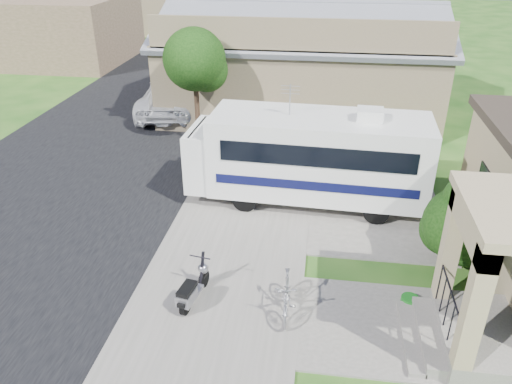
# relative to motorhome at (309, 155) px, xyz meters

# --- Properties ---
(ground) EXTENTS (120.00, 120.00, 0.00)m
(ground) POSITION_rel_motorhome_xyz_m (-0.86, -4.57, -1.61)
(ground) COLOR #1B4713
(street_slab) EXTENTS (9.00, 80.00, 0.02)m
(street_slab) POSITION_rel_motorhome_xyz_m (-8.36, 5.43, -1.60)
(street_slab) COLOR black
(street_slab) RESTS_ON ground
(sidewalk_slab) EXTENTS (4.00, 80.00, 0.06)m
(sidewalk_slab) POSITION_rel_motorhome_xyz_m (-1.86, 5.43, -1.58)
(sidewalk_slab) COLOR #64615A
(sidewalk_slab) RESTS_ON ground
(driveway_slab) EXTENTS (7.00, 6.00, 0.05)m
(driveway_slab) POSITION_rel_motorhome_xyz_m (0.64, -0.07, -1.58)
(driveway_slab) COLOR #64615A
(driveway_slab) RESTS_ON ground
(walk_slab) EXTENTS (4.00, 3.00, 0.05)m
(walk_slab) POSITION_rel_motorhome_xyz_m (2.14, -5.57, -1.58)
(walk_slab) COLOR #64615A
(walk_slab) RESTS_ON ground
(warehouse) EXTENTS (12.50, 8.40, 5.04)m
(warehouse) POSITION_rel_motorhome_xyz_m (-0.86, 9.40, 0.38)
(warehouse) COLOR #77664A
(warehouse) RESTS_ON ground
(distant_bldg_far) EXTENTS (10.00, 8.00, 4.00)m
(distant_bldg_far) POSITION_rel_motorhome_xyz_m (-17.86, 17.43, 0.39)
(distant_bldg_far) COLOR brown
(distant_bldg_far) RESTS_ON ground
(distant_bldg_near) EXTENTS (8.00, 7.00, 3.20)m
(distant_bldg_near) POSITION_rel_motorhome_xyz_m (-15.86, 29.43, -0.01)
(distant_bldg_near) COLOR #77664A
(distant_bldg_near) RESTS_ON ground
(street_tree_a) EXTENTS (2.44, 2.40, 4.58)m
(street_tree_a) POSITION_rel_motorhome_xyz_m (-4.56, 4.48, 1.64)
(street_tree_a) COLOR black
(street_tree_a) RESTS_ON ground
(street_tree_b) EXTENTS (2.44, 2.40, 4.73)m
(street_tree_b) POSITION_rel_motorhome_xyz_m (-4.56, 14.48, 1.79)
(street_tree_b) COLOR black
(street_tree_b) RESTS_ON ground
(street_tree_c) EXTENTS (2.44, 2.40, 4.42)m
(street_tree_c) POSITION_rel_motorhome_xyz_m (-4.56, 23.48, 1.50)
(street_tree_c) COLOR black
(street_tree_c) RESTS_ON ground
(motorhome) EXTENTS (7.39, 2.64, 3.74)m
(motorhome) POSITION_rel_motorhome_xyz_m (0.00, 0.00, 0.00)
(motorhome) COLOR silver
(motorhome) RESTS_ON ground
(shrub) EXTENTS (2.10, 2.00, 2.57)m
(shrub) POSITION_rel_motorhome_xyz_m (3.99, -2.90, -0.29)
(shrub) COLOR black
(shrub) RESTS_ON ground
(scooter) EXTENTS (0.60, 1.48, 0.97)m
(scooter) POSITION_rel_motorhome_xyz_m (-2.36, -5.38, -1.17)
(scooter) COLOR black
(scooter) RESTS_ON ground
(bicycle) EXTENTS (0.53, 1.64, 0.97)m
(bicycle) POSITION_rel_motorhome_xyz_m (-0.20, -5.41, -1.12)
(bicycle) COLOR #96949B
(bicycle) RESTS_ON ground
(pickup_truck) EXTENTS (3.35, 6.01, 1.59)m
(pickup_truck) POSITION_rel_motorhome_xyz_m (-6.79, 7.91, -0.81)
(pickup_truck) COLOR white
(pickup_truck) RESTS_ON ground
(van) EXTENTS (2.90, 6.04, 1.70)m
(van) POSITION_rel_motorhome_xyz_m (-7.17, 14.86, -0.76)
(van) COLOR white
(van) RESTS_ON ground
(garden_hose) EXTENTS (0.40, 0.40, 0.18)m
(garden_hose) POSITION_rel_motorhome_xyz_m (2.62, -4.70, -1.51)
(garden_hose) COLOR #146619
(garden_hose) RESTS_ON ground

